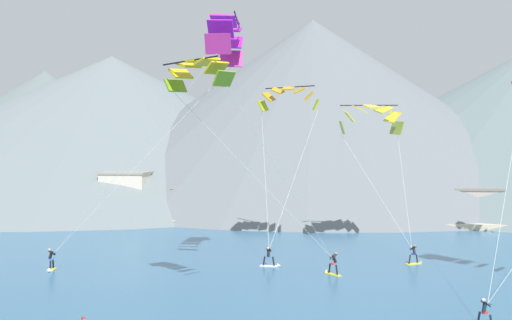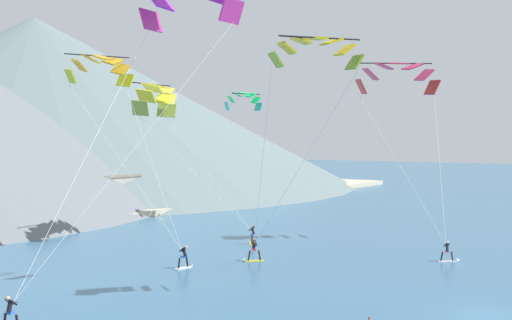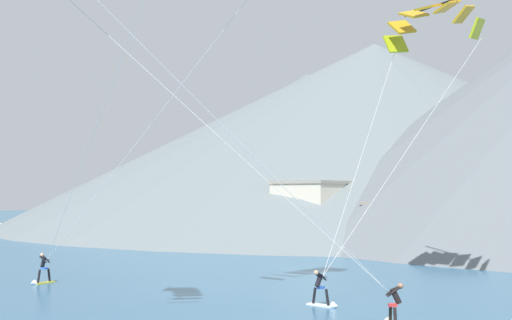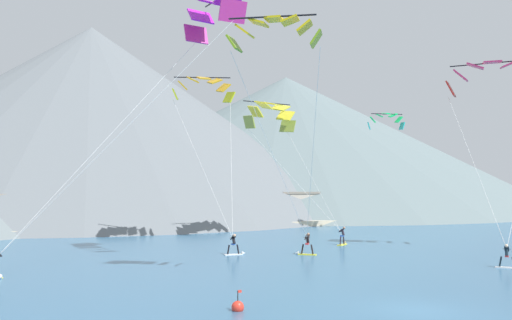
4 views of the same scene
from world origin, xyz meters
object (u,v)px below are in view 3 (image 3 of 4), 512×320
(kitesurfer_far_left, at_px, (41,274))
(parafoil_kite_far_right, at_px, (431,21))
(kitesurfer_far_right, at_px, (323,295))
(kitesurfer_mid_center, at_px, (393,312))

(kitesurfer_far_left, relative_size, parafoil_kite_far_right, 0.12)
(kitesurfer_far_right, distance_m, parafoil_kite_far_right, 17.23)
(kitesurfer_far_left, bearing_deg, parafoil_kite_far_right, 35.20)
(kitesurfer_far_right, xyz_separation_m, parafoil_kite_far_right, (0.94, 9.41, 14.40))
(kitesurfer_mid_center, distance_m, parafoil_kite_far_right, 19.02)
(parafoil_kite_far_right, bearing_deg, kitesurfer_far_right, -95.73)
(kitesurfer_mid_center, height_order, kitesurfer_far_right, kitesurfer_mid_center)
(kitesurfer_mid_center, height_order, parafoil_kite_far_right, parafoil_kite_far_right)
(kitesurfer_mid_center, xyz_separation_m, kitesurfer_far_right, (-4.94, 2.39, -0.03))
(kitesurfer_far_left, height_order, kitesurfer_far_right, kitesurfer_far_left)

